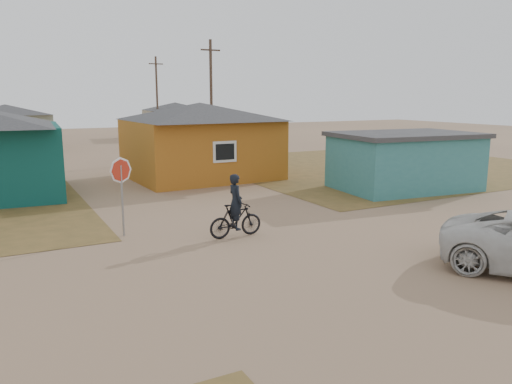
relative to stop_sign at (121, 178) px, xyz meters
The scene contains 10 objects.
ground 6.21m from the stop_sign, 50.18° to the right, with size 120.00×120.00×0.00m, color #947255.
grass_ne 19.78m from the stop_sign, 25.35° to the left, with size 20.00×18.00×0.00m, color brown.
house_yellow 11.35m from the stop_sign, 56.25° to the left, with size 7.72×6.76×3.90m.
shed_turquoise 13.45m from the stop_sign, ahead, with size 6.71×4.93×2.60m.
house_pale_west 29.52m from the stop_sign, 94.27° to the left, with size 7.04×6.15×3.60m.
house_beige_east 38.03m from the stop_sign, 68.72° to the left, with size 6.95×6.05×3.60m.
utility_pole_near 20.39m from the stop_sign, 59.42° to the left, with size 1.40×0.20×8.00m.
utility_pole_far 35.37m from the stop_sign, 71.32° to the left, with size 1.40×0.20×8.00m.
stop_sign is the anchor object (origin of this frame).
cyclist 3.61m from the stop_sign, 29.56° to the right, with size 1.72×0.62×1.94m.
Camera 1 is at (-7.12, -10.38, 4.21)m, focal length 35.00 mm.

